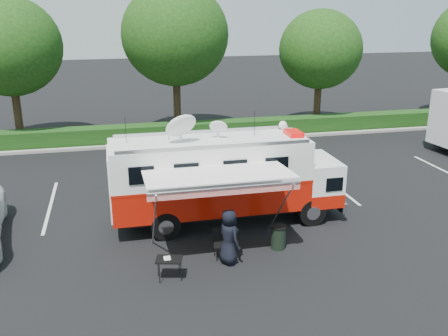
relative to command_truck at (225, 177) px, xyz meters
The scene contains 9 objects.
ground_plane 1.71m from the command_truck, ahead, with size 120.00×120.00×0.00m, color black.
back_border 13.37m from the command_truck, 84.62° to the left, with size 60.00×6.14×8.87m.
stall_lines 3.48m from the command_truck, 98.11° to the left, with size 24.12×5.50×0.01m.
command_truck is the anchor object (origin of this frame).
awning 2.64m from the command_truck, 107.38° to the right, with size 4.54×2.37×2.75m.
person 3.52m from the command_truck, 100.96° to the right, with size 0.85×0.55×1.74m, color black.
folding_table 4.49m from the command_truck, 124.92° to the right, with size 0.86×0.70×0.64m.
folding_chair 2.93m from the command_truck, 106.29° to the right, with size 0.54×0.57×0.95m.
trash_bin 3.03m from the command_truck, 63.67° to the right, with size 0.52×0.52×0.78m.
Camera 1 is at (-3.89, -16.40, 7.60)m, focal length 40.00 mm.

